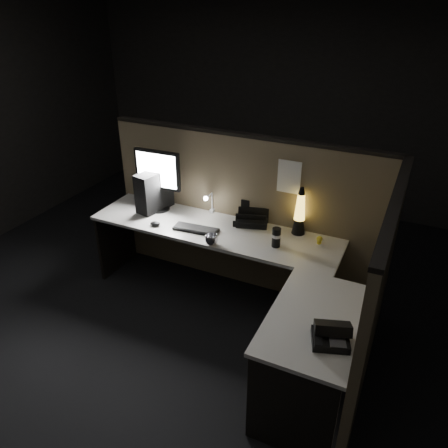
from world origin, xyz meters
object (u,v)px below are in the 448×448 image
at_px(lava_lamp, 300,215).
at_px(desk_phone, 331,335).
at_px(pc_tower, 154,191).
at_px(monitor, 158,175).
at_px(keyboard, 196,229).

relative_size(lava_lamp, desk_phone, 1.62).
xyz_separation_m(pc_tower, monitor, (0.04, 0.02, 0.17)).
bearing_deg(desk_phone, keyboard, 129.30).
distance_m(monitor, keyboard, 0.67).
bearing_deg(pc_tower, desk_phone, -16.70).
xyz_separation_m(monitor, lava_lamp, (1.36, 0.11, -0.18)).
xyz_separation_m(keyboard, lava_lamp, (0.84, 0.34, 0.17)).
xyz_separation_m(keyboard, desk_phone, (1.40, -0.88, 0.04)).
height_order(pc_tower, desk_phone, pc_tower).
height_order(pc_tower, lava_lamp, lava_lamp).
bearing_deg(monitor, desk_phone, -32.34).
height_order(monitor, keyboard, monitor).
relative_size(keyboard, lava_lamp, 0.93).
bearing_deg(keyboard, pc_tower, 154.71).
height_order(monitor, lava_lamp, monitor).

